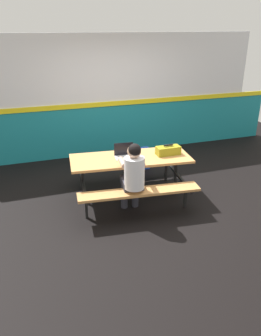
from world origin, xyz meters
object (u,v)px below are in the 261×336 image
object	(u,v)px
picnic_table_main	(130,167)
toolbox_grey	(168,150)
laptop_silver	(125,154)
backpack_dark	(142,158)
student_nearer	(133,174)

from	to	relation	value
picnic_table_main	toolbox_grey	distance (m)	0.69
laptop_silver	backpack_dark	bearing A→B (deg)	56.61
backpack_dark	toolbox_grey	bearing A→B (deg)	-88.76
backpack_dark	laptop_silver	bearing A→B (deg)	-123.39
student_nearer	laptop_silver	bearing A→B (deg)	84.97
student_nearer	picnic_table_main	bearing A→B (deg)	75.59
picnic_table_main	laptop_silver	xyz separation A→B (m)	(-0.09, 0.05, 0.21)
picnic_table_main	backpack_dark	bearing A→B (deg)	61.09
laptop_silver	toolbox_grey	bearing A→B (deg)	-9.00
picnic_table_main	student_nearer	distance (m)	0.58
picnic_table_main	student_nearer	xyz separation A→B (m)	(-0.14, -0.54, 0.13)
picnic_table_main	backpack_dark	world-z (taller)	picnic_table_main
picnic_table_main	toolbox_grey	bearing A→B (deg)	-6.10
toolbox_grey	backpack_dark	xyz separation A→B (m)	(-0.03, 1.18, -0.60)
student_nearer	laptop_silver	xyz separation A→B (m)	(0.05, 0.59, 0.08)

